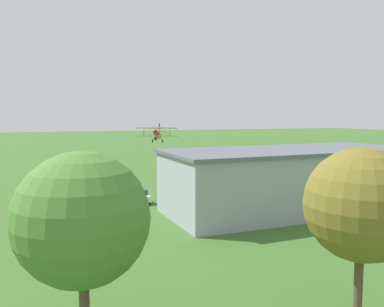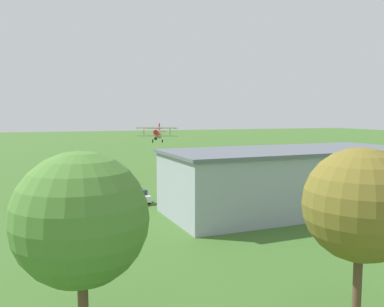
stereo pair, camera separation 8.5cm
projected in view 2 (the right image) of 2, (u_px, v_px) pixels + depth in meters
ground_plane at (186, 173)px, 77.11m from camera, size 400.00×400.00×0.00m
hangar at (289, 179)px, 46.71m from camera, size 30.10×13.68×7.24m
biplane at (157, 134)px, 77.12m from camera, size 8.16×6.63×3.77m
car_white at (138, 195)px, 50.99m from camera, size 2.53×4.87×1.73m
car_silver at (83, 198)px, 49.74m from camera, size 2.20×3.99×1.57m
car_red at (28, 200)px, 48.45m from camera, size 2.18×3.97×1.58m
person_beside_truck at (315, 176)px, 67.29m from camera, size 0.53×0.53×1.71m
person_near_hangar_door at (258, 180)px, 63.34m from camera, size 0.45×0.45×1.60m
person_by_parked_cars at (311, 182)px, 61.77m from camera, size 0.53×0.53×1.69m
person_watching_takeoff at (169, 185)px, 58.82m from camera, size 0.52×0.52×1.67m
tree_by_windsock at (361, 205)px, 21.21m from camera, size 6.15×6.15×9.54m
tree_behind_hangar_left at (81, 219)px, 18.93m from camera, size 6.54×6.54×9.56m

